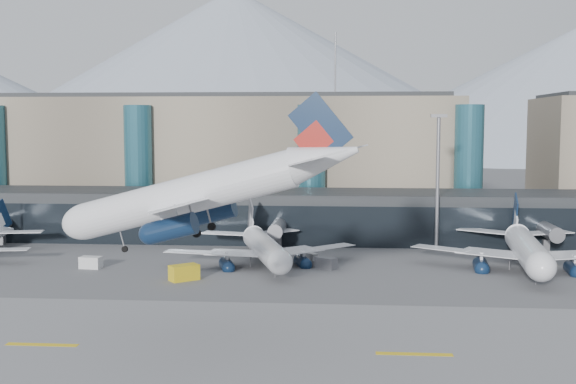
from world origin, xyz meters
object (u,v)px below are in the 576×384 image
Objects in this scene: veh_d at (534,252)px; hero_jet at (214,181)px; lightmast_mid at (438,174)px; veh_c at (326,263)px; veh_h at (184,273)px; jet_parked_right at (525,239)px; veh_a at (91,262)px; veh_g at (312,257)px; jet_parked_mid at (262,239)px.

hero_jet is at bearing 162.93° from veh_d.
lightmast_mid is 31.27m from veh_c.
hero_jet is at bearing -109.73° from veh_h.
jet_parked_right reaches higher than veh_c.
veh_a is 38.94m from veh_c.
veh_c is at bearing 103.31° from jet_parked_right.
veh_a is at bearing 117.74° from veh_h.
lightmast_mid is at bearing 27.76° from veh_a.
jet_parked_right is 11.27× the size of veh_c.
jet_parked_right reaches higher than veh_h.
veh_d is (37.13, 14.09, -0.25)m from veh_c.
veh_g is (-39.82, -6.88, -0.09)m from veh_d.
veh_c is at bearing 83.55° from hero_jet.
veh_h is at bearing 127.70° from jet_parked_mid.
hero_jet reaches higher than veh_d.
veh_h reaches higher than veh_c.
veh_h is at bearing -85.64° from veh_g.
jet_parked_mid is 14.02× the size of veh_d.
lightmast_mid reaches higher than veh_g.
jet_parked_mid is at bearing -153.58° from lightmast_mid.
veh_h is (-21.42, -10.46, 0.24)m from veh_c.
veh_h is at bearing 116.73° from hero_jet.
lightmast_mid is 64.68m from veh_a.
jet_parked_right is 18.12× the size of veh_g.
jet_parked_right reaches higher than jet_parked_mid.
veh_a is (-28.02, 39.06, -16.86)m from hero_jet.
jet_parked_right is (44.07, 0.22, 0.52)m from jet_parked_mid.
veh_d is 0.57× the size of veh_h.
jet_parked_right is (43.77, 45.92, -13.09)m from hero_jet.
jet_parked_mid is 16.29× the size of veh_g.
hero_jet is 64.78m from jet_parked_right.
lightmast_mid is 68.91m from hero_jet.
veh_g is (-2.68, 7.20, -0.33)m from veh_c.
veh_c is 39.72m from veh_d.
hero_jet is 8.20× the size of veh_h.
jet_parked_right is 15.60× the size of veh_d.
veh_h is at bearing -144.32° from lightmast_mid.
veh_a is at bearing -142.30° from veh_c.
veh_a is at bearing 126.05° from veh_d.
hero_jet reaches higher than veh_h.
lightmast_mid reaches higher than jet_parked_mid.
lightmast_mid is 53.11m from veh_h.
veh_h is (-54.36, -14.57, -3.55)m from jet_parked_right.
veh_a is (-71.79, -6.86, -3.77)m from jet_parked_right.
hero_jet is at bearing -47.21° from veh_a.
lightmast_mid is 29.56m from veh_g.
veh_d is (4.19, 9.98, -4.04)m from jet_parked_right.
veh_a reaches higher than veh_d.
jet_parked_mid is 10.01× the size of veh_a.
lightmast_mid is 7.44× the size of veh_c.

